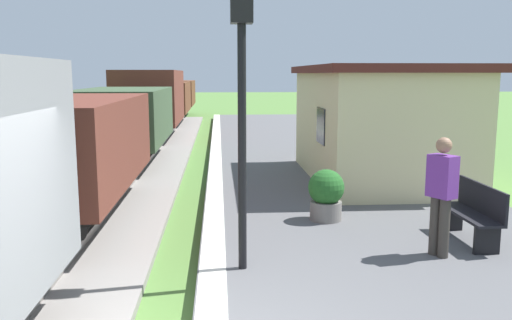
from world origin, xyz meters
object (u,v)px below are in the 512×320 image
station_hut (377,122)px  bench_down_platform (338,139)px  bench_near_hut (473,212)px  potted_planter (326,194)px  person_waiting (441,192)px  freight_train (137,111)px  lamp_post_near (242,76)px

station_hut → bench_down_platform: (0.02, 4.27, -0.93)m
bench_near_hut → potted_planter: bearing=145.7°
person_waiting → bench_down_platform: bearing=-123.1°
station_hut → bench_near_hut: bearing=-89.8°
potted_planter → station_hut: bearing=62.0°
potted_planter → bench_down_platform: bearing=75.9°
bench_down_platform → potted_planter: (-2.03, -8.06, 0.00)m
bench_down_platform → potted_planter: potted_planter is taller
potted_planter → freight_train: bearing=115.1°
station_hut → bench_down_platform: size_ratio=3.87×
bench_near_hut → bench_down_platform: same height
station_hut → freight_train: bearing=136.5°
freight_train → person_waiting: size_ratio=22.92×
station_hut → potted_planter: bearing=-118.0°
station_hut → lamp_post_near: lamp_post_near is taller
freight_train → person_waiting: bearing=-63.8°
bench_near_hut → person_waiting: 1.10m
potted_planter → lamp_post_near: (-1.59, -2.30, 2.08)m
lamp_post_near → potted_planter: bearing=55.3°
station_hut → potted_planter: (-2.01, -3.79, -0.93)m
station_hut → lamp_post_near: 7.16m
station_hut → bench_down_platform: bearing=89.8°
freight_train → potted_planter: freight_train is taller
bench_down_platform → freight_train: bearing=162.3°
station_hut → person_waiting: 5.85m
station_hut → person_waiting: size_ratio=3.39×
freight_train → person_waiting: (6.02, -12.23, -0.32)m
station_hut → potted_planter: size_ratio=6.33×
bench_near_hut → person_waiting: (-0.79, -0.61, 0.46)m
freight_train → station_hut: (6.80, -6.45, 0.15)m
person_waiting → potted_planter: (-1.23, 2.00, -0.46)m
bench_near_hut → potted_planter: 2.45m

